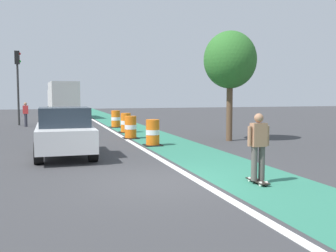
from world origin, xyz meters
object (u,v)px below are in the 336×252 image
at_px(street_tree_sidewalk, 230,60).
at_px(pedestrian_crossing, 26,114).
at_px(traffic_barrel_back, 126,123).
at_px(traffic_barrel_front, 153,133).
at_px(parked_sedan_nearest, 65,133).
at_px(traffic_barrel_far, 116,119).
at_px(traffic_barrel_mid, 131,128).
at_px(skateboarder_on_lane, 258,146).
at_px(traffic_light_corner, 18,74).
at_px(delivery_truck_down_block, 62,97).

bearing_deg(street_tree_sidewalk, pedestrian_crossing, 130.57).
bearing_deg(traffic_barrel_back, street_tree_sidewalk, -53.59).
relative_size(traffic_barrel_front, traffic_barrel_back, 1.00).
distance_m(traffic_barrel_front, pedestrian_crossing, 12.91).
height_order(parked_sedan_nearest, traffic_barrel_far, parked_sedan_nearest).
bearing_deg(traffic_barrel_mid, parked_sedan_nearest, -124.14).
height_order(parked_sedan_nearest, street_tree_sidewalk, street_tree_sidewalk).
height_order(skateboarder_on_lane, traffic_light_corner, traffic_light_corner).
height_order(skateboarder_on_lane, traffic_barrel_front, skateboarder_on_lane).
distance_m(parked_sedan_nearest, traffic_barrel_far, 11.92).
height_order(delivery_truck_down_block, traffic_light_corner, traffic_light_corner).
bearing_deg(traffic_barrel_mid, street_tree_sidewalk, -27.85).
xyz_separation_m(traffic_barrel_far, street_tree_sidewalk, (3.81, -8.76, 3.14)).
relative_size(skateboarder_on_lane, traffic_barrel_back, 1.55).
bearing_deg(skateboarder_on_lane, pedestrian_crossing, 108.14).
height_order(traffic_barrel_back, traffic_barrel_far, same).
height_order(skateboarder_on_lane, pedestrian_crossing, skateboarder_on_lane).
relative_size(delivery_truck_down_block, pedestrian_crossing, 4.79).
distance_m(traffic_light_corner, street_tree_sidewalk, 15.98).
bearing_deg(skateboarder_on_lane, street_tree_sidewalk, 68.63).
relative_size(traffic_barrel_far, traffic_light_corner, 0.21).
relative_size(traffic_barrel_front, traffic_barrel_mid, 1.00).
distance_m(traffic_barrel_back, traffic_light_corner, 9.98).
distance_m(traffic_barrel_front, traffic_barrel_far, 9.40).
xyz_separation_m(traffic_barrel_front, traffic_barrel_back, (-0.03, 5.83, 0.00)).
relative_size(skateboarder_on_lane, traffic_barrel_far, 1.55).
xyz_separation_m(delivery_truck_down_block, pedestrian_crossing, (-2.68, -9.94, -0.98)).
relative_size(traffic_barrel_back, delivery_truck_down_block, 0.14).
relative_size(traffic_barrel_front, traffic_light_corner, 0.21).
distance_m(skateboarder_on_lane, traffic_barrel_back, 13.30).
xyz_separation_m(traffic_barrel_front, street_tree_sidewalk, (3.81, 0.64, 3.14)).
height_order(parked_sedan_nearest, traffic_light_corner, traffic_light_corner).
relative_size(traffic_light_corner, pedestrian_crossing, 3.17).
bearing_deg(traffic_light_corner, pedestrian_crossing, -71.11).
relative_size(skateboarder_on_lane, traffic_light_corner, 0.33).
xyz_separation_m(skateboarder_on_lane, traffic_barrel_mid, (-1.01, 10.28, -0.38)).
bearing_deg(parked_sedan_nearest, delivery_truck_down_block, 88.31).
distance_m(traffic_barrel_front, traffic_barrel_back, 5.83).
distance_m(skateboarder_on_lane, delivery_truck_down_block, 29.25).
relative_size(skateboarder_on_lane, pedestrian_crossing, 1.05).
xyz_separation_m(traffic_barrel_front, pedestrian_crossing, (-5.60, 11.63, 0.33)).
xyz_separation_m(traffic_barrel_back, pedestrian_crossing, (-5.58, 5.80, 0.33)).
xyz_separation_m(skateboarder_on_lane, traffic_barrel_back, (-0.67, 13.27, -0.38)).
bearing_deg(traffic_light_corner, skateboarder_on_lane, -71.80).
relative_size(traffic_barrel_mid, delivery_truck_down_block, 0.14).
bearing_deg(delivery_truck_down_block, traffic_barrel_front, -82.28).
relative_size(parked_sedan_nearest, traffic_barrel_mid, 3.76).
distance_m(parked_sedan_nearest, traffic_barrel_front, 4.13).
bearing_deg(pedestrian_crossing, street_tree_sidewalk, -49.43).
bearing_deg(parked_sedan_nearest, pedestrian_crossing, 98.31).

